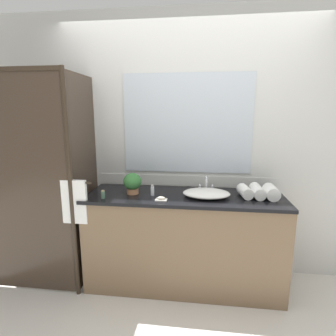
{
  "coord_description": "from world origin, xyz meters",
  "views": [
    {
      "loc": [
        0.14,
        -2.34,
        1.63
      ],
      "look_at": [
        -0.15,
        0.0,
        1.15
      ],
      "focal_mm": 28.61,
      "sensor_mm": 36.0,
      "label": 1
    }
  ],
  "objects_px": {
    "potted_plant": "(132,183)",
    "rolled_towel_far_edge": "(245,191)",
    "faucet": "(206,186)",
    "rolled_towel_near_edge": "(271,192)",
    "amenity_bottle_conditioner": "(103,195)",
    "rolled_towel_middle": "(257,191)",
    "sink_basin": "(206,193)",
    "soap_dish": "(161,199)",
    "amenity_bottle_lotion": "(152,190)"
  },
  "relations": [
    {
      "from": "sink_basin",
      "to": "amenity_bottle_conditioner",
      "type": "distance_m",
      "value": 0.92
    },
    {
      "from": "potted_plant",
      "to": "amenity_bottle_conditioner",
      "type": "xyz_separation_m",
      "value": [
        -0.22,
        -0.17,
        -0.07
      ]
    },
    {
      "from": "potted_plant",
      "to": "amenity_bottle_lotion",
      "type": "bearing_deg",
      "value": -9.5
    },
    {
      "from": "sink_basin",
      "to": "soap_dish",
      "type": "xyz_separation_m",
      "value": [
        -0.39,
        -0.16,
        -0.02
      ]
    },
    {
      "from": "rolled_towel_near_edge",
      "to": "amenity_bottle_conditioner",
      "type": "bearing_deg",
      "value": -172.87
    },
    {
      "from": "soap_dish",
      "to": "rolled_towel_far_edge",
      "type": "height_order",
      "value": "rolled_towel_far_edge"
    },
    {
      "from": "amenity_bottle_lotion",
      "to": "rolled_towel_near_edge",
      "type": "xyz_separation_m",
      "value": [
        1.05,
        0.04,
        0.01
      ]
    },
    {
      "from": "sink_basin",
      "to": "rolled_towel_middle",
      "type": "bearing_deg",
      "value": 6.62
    },
    {
      "from": "amenity_bottle_lotion",
      "to": "amenity_bottle_conditioner",
      "type": "xyz_separation_m",
      "value": [
        -0.41,
        -0.14,
        -0.01
      ]
    },
    {
      "from": "amenity_bottle_lotion",
      "to": "rolled_towel_middle",
      "type": "distance_m",
      "value": 0.94
    },
    {
      "from": "soap_dish",
      "to": "rolled_towel_far_edge",
      "type": "xyz_separation_m",
      "value": [
        0.73,
        0.2,
        0.04
      ]
    },
    {
      "from": "sink_basin",
      "to": "soap_dish",
      "type": "distance_m",
      "value": 0.42
    },
    {
      "from": "potted_plant",
      "to": "soap_dish",
      "type": "distance_m",
      "value": 0.35
    },
    {
      "from": "soap_dish",
      "to": "rolled_towel_middle",
      "type": "distance_m",
      "value": 0.86
    },
    {
      "from": "amenity_bottle_conditioner",
      "to": "rolled_towel_near_edge",
      "type": "bearing_deg",
      "value": 7.13
    },
    {
      "from": "potted_plant",
      "to": "amenity_bottle_lotion",
      "type": "distance_m",
      "value": 0.2
    },
    {
      "from": "potted_plant",
      "to": "amenity_bottle_lotion",
      "type": "xyz_separation_m",
      "value": [
        0.19,
        -0.03,
        -0.06
      ]
    },
    {
      "from": "rolled_towel_middle",
      "to": "rolled_towel_near_edge",
      "type": "bearing_deg",
      "value": -17.38
    },
    {
      "from": "amenity_bottle_conditioner",
      "to": "rolled_towel_middle",
      "type": "relative_size",
      "value": 0.29
    },
    {
      "from": "amenity_bottle_conditioner",
      "to": "rolled_towel_far_edge",
      "type": "height_order",
      "value": "rolled_towel_far_edge"
    },
    {
      "from": "amenity_bottle_lotion",
      "to": "rolled_towel_far_edge",
      "type": "height_order",
      "value": "same"
    },
    {
      "from": "potted_plant",
      "to": "soap_dish",
      "type": "relative_size",
      "value": 1.96
    },
    {
      "from": "potted_plant",
      "to": "rolled_towel_far_edge",
      "type": "relative_size",
      "value": 0.94
    },
    {
      "from": "amenity_bottle_lotion",
      "to": "rolled_towel_middle",
      "type": "xyz_separation_m",
      "value": [
        0.94,
        0.08,
        0.0
      ]
    },
    {
      "from": "amenity_bottle_conditioner",
      "to": "rolled_towel_far_edge",
      "type": "bearing_deg",
      "value": 9.11
    },
    {
      "from": "sink_basin",
      "to": "soap_dish",
      "type": "relative_size",
      "value": 4.22
    },
    {
      "from": "faucet",
      "to": "rolled_towel_near_edge",
      "type": "bearing_deg",
      "value": -15.96
    },
    {
      "from": "faucet",
      "to": "amenity_bottle_lotion",
      "type": "relative_size",
      "value": 1.72
    },
    {
      "from": "potted_plant",
      "to": "rolled_towel_middle",
      "type": "relative_size",
      "value": 0.76
    },
    {
      "from": "soap_dish",
      "to": "amenity_bottle_lotion",
      "type": "distance_m",
      "value": 0.17
    },
    {
      "from": "sink_basin",
      "to": "potted_plant",
      "type": "distance_m",
      "value": 0.68
    },
    {
      "from": "sink_basin",
      "to": "amenity_bottle_lotion",
      "type": "distance_m",
      "value": 0.49
    },
    {
      "from": "rolled_towel_middle",
      "to": "rolled_towel_far_edge",
      "type": "bearing_deg",
      "value": -170.62
    },
    {
      "from": "amenity_bottle_lotion",
      "to": "rolled_towel_far_edge",
      "type": "relative_size",
      "value": 0.48
    },
    {
      "from": "potted_plant",
      "to": "soap_dish",
      "type": "height_order",
      "value": "potted_plant"
    },
    {
      "from": "sink_basin",
      "to": "rolled_towel_near_edge",
      "type": "xyz_separation_m",
      "value": [
        0.56,
        0.02,
        0.03
      ]
    },
    {
      "from": "rolled_towel_near_edge",
      "to": "rolled_towel_middle",
      "type": "relative_size",
      "value": 0.82
    },
    {
      "from": "rolled_towel_far_edge",
      "to": "rolled_towel_middle",
      "type": "bearing_deg",
      "value": 9.38
    },
    {
      "from": "sink_basin",
      "to": "soap_dish",
      "type": "height_order",
      "value": "sink_basin"
    },
    {
      "from": "soap_dish",
      "to": "sink_basin",
      "type": "bearing_deg",
      "value": 22.61
    },
    {
      "from": "potted_plant",
      "to": "amenity_bottle_lotion",
      "type": "height_order",
      "value": "potted_plant"
    },
    {
      "from": "amenity_bottle_conditioner",
      "to": "amenity_bottle_lotion",
      "type": "bearing_deg",
      "value": 18.41
    },
    {
      "from": "sink_basin",
      "to": "rolled_towel_far_edge",
      "type": "bearing_deg",
      "value": 5.72
    },
    {
      "from": "faucet",
      "to": "rolled_towel_middle",
      "type": "xyz_separation_m",
      "value": [
        0.45,
        -0.13,
        0.0
      ]
    },
    {
      "from": "rolled_towel_middle",
      "to": "rolled_towel_far_edge",
      "type": "height_order",
      "value": "rolled_towel_middle"
    },
    {
      "from": "rolled_towel_far_edge",
      "to": "sink_basin",
      "type": "bearing_deg",
      "value": -174.28
    },
    {
      "from": "amenity_bottle_lotion",
      "to": "amenity_bottle_conditioner",
      "type": "bearing_deg",
      "value": -161.59
    },
    {
      "from": "potted_plant",
      "to": "rolled_towel_middle",
      "type": "height_order",
      "value": "potted_plant"
    },
    {
      "from": "faucet",
      "to": "rolled_towel_near_edge",
      "type": "distance_m",
      "value": 0.58
    },
    {
      "from": "rolled_towel_near_edge",
      "to": "potted_plant",
      "type": "bearing_deg",
      "value": -179.42
    }
  ]
}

